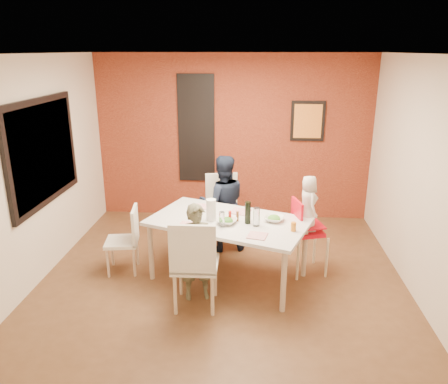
# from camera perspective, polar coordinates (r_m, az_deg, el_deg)

# --- Properties ---
(ground) EXTENTS (4.50, 4.50, 0.00)m
(ground) POSITION_cam_1_polar(r_m,az_deg,el_deg) (5.59, -0.24, -11.25)
(ground) COLOR brown
(ground) RESTS_ON ground
(ceiling) EXTENTS (4.50, 4.50, 0.02)m
(ceiling) POSITION_cam_1_polar(r_m,az_deg,el_deg) (4.87, -0.28, 17.62)
(ceiling) COLOR silver
(ceiling) RESTS_ON wall_back
(wall_back) EXTENTS (4.50, 0.02, 2.70)m
(wall_back) POSITION_cam_1_polar(r_m,az_deg,el_deg) (7.25, 1.17, 7.06)
(wall_back) COLOR beige
(wall_back) RESTS_ON ground
(wall_front) EXTENTS (4.50, 0.02, 2.70)m
(wall_front) POSITION_cam_1_polar(r_m,az_deg,el_deg) (2.98, -3.76, -9.82)
(wall_front) COLOR beige
(wall_front) RESTS_ON ground
(wall_left) EXTENTS (0.02, 4.50, 2.70)m
(wall_left) POSITION_cam_1_polar(r_m,az_deg,el_deg) (5.70, -23.45, 2.46)
(wall_left) COLOR beige
(wall_left) RESTS_ON ground
(wall_right) EXTENTS (0.02, 4.50, 2.70)m
(wall_right) POSITION_cam_1_polar(r_m,az_deg,el_deg) (5.38, 24.37, 1.48)
(wall_right) COLOR beige
(wall_right) RESTS_ON ground
(brick_accent_wall) EXTENTS (4.50, 0.02, 2.70)m
(brick_accent_wall) POSITION_cam_1_polar(r_m,az_deg,el_deg) (7.23, 1.16, 7.03)
(brick_accent_wall) COLOR maroon
(brick_accent_wall) RESTS_ON ground
(picture_window_frame) EXTENTS (0.05, 1.70, 1.30)m
(picture_window_frame) POSITION_cam_1_polar(r_m,az_deg,el_deg) (5.81, -22.55, 4.90)
(picture_window_frame) COLOR black
(picture_window_frame) RESTS_ON wall_left
(picture_window_pane) EXTENTS (0.02, 1.55, 1.15)m
(picture_window_pane) POSITION_cam_1_polar(r_m,az_deg,el_deg) (5.81, -22.42, 4.90)
(picture_window_pane) COLOR black
(picture_window_pane) RESTS_ON wall_left
(glassblock_strip) EXTENTS (0.55, 0.03, 1.70)m
(glassblock_strip) POSITION_cam_1_polar(r_m,az_deg,el_deg) (7.25, -3.63, 8.23)
(glassblock_strip) COLOR silver
(glassblock_strip) RESTS_ON wall_back
(glassblock_surround) EXTENTS (0.60, 0.03, 1.76)m
(glassblock_surround) POSITION_cam_1_polar(r_m,az_deg,el_deg) (7.24, -3.63, 8.22)
(glassblock_surround) COLOR black
(glassblock_surround) RESTS_ON wall_back
(art_print_frame) EXTENTS (0.54, 0.03, 0.64)m
(art_print_frame) POSITION_cam_1_polar(r_m,az_deg,el_deg) (7.19, 10.88, 9.09)
(art_print_frame) COLOR black
(art_print_frame) RESTS_ON wall_back
(art_print_canvas) EXTENTS (0.44, 0.01, 0.54)m
(art_print_canvas) POSITION_cam_1_polar(r_m,az_deg,el_deg) (7.18, 10.89, 9.07)
(art_print_canvas) COLOR #F7A136
(art_print_canvas) RESTS_ON wall_back
(dining_table) EXTENTS (2.11, 1.62, 0.78)m
(dining_table) POSITION_cam_1_polar(r_m,az_deg,el_deg) (5.32, 0.58, -4.36)
(dining_table) COLOR silver
(dining_table) RESTS_ON ground
(chair_near) EXTENTS (0.50, 0.50, 1.06)m
(chair_near) POSITION_cam_1_polar(r_m,az_deg,el_deg) (4.73, -3.91, -8.98)
(chair_near) COLOR silver
(chair_near) RESTS_ON ground
(chair_far) EXTENTS (0.56, 0.56, 1.02)m
(chair_far) POSITION_cam_1_polar(r_m,az_deg,el_deg) (6.40, -0.18, -1.71)
(chair_far) COLOR silver
(chair_far) RESTS_ON ground
(chair_left) EXTENTS (0.45, 0.45, 0.86)m
(chair_left) POSITION_cam_1_polar(r_m,az_deg,el_deg) (5.71, -12.49, -5.66)
(chair_left) COLOR white
(chair_left) RESTS_ON ground
(high_chair) EXTENTS (0.51, 0.51, 0.98)m
(high_chair) POSITION_cam_1_polar(r_m,az_deg,el_deg) (5.60, 10.49, -4.81)
(high_chair) COLOR red
(high_chair) RESTS_ON ground
(child_near) EXTENTS (0.47, 0.37, 1.14)m
(child_near) POSITION_cam_1_polar(r_m,az_deg,el_deg) (4.96, -3.51, -7.88)
(child_near) COLOR #52503A
(child_near) RESTS_ON ground
(child_far) EXTENTS (0.76, 0.64, 1.37)m
(child_far) POSITION_cam_1_polar(r_m,az_deg,el_deg) (6.13, -0.18, -1.47)
(child_far) COLOR black
(child_far) RESTS_ON ground
(toddler) EXTENTS (0.31, 0.39, 0.71)m
(toddler) POSITION_cam_1_polar(r_m,az_deg,el_deg) (5.49, 10.93, -1.47)
(toddler) COLOR beige
(toddler) RESTS_ON high_chair
(plate_near_left) EXTENTS (0.27, 0.27, 0.01)m
(plate_near_left) POSITION_cam_1_polar(r_m,az_deg,el_deg) (5.14, -4.75, -4.36)
(plate_near_left) COLOR white
(plate_near_left) RESTS_ON dining_table
(plate_far_mid) EXTENTS (0.29, 0.29, 0.01)m
(plate_far_mid) POSITION_cam_1_polar(r_m,az_deg,el_deg) (5.55, 2.11, -2.57)
(plate_far_mid) COLOR white
(plate_far_mid) RESTS_ON dining_table
(plate_near_right) EXTENTS (0.25, 0.25, 0.01)m
(plate_near_right) POSITION_cam_1_polar(r_m,az_deg,el_deg) (4.86, 4.36, -5.71)
(plate_near_right) COLOR white
(plate_near_right) RESTS_ON dining_table
(plate_far_left) EXTENTS (0.21, 0.21, 0.01)m
(plate_far_left) POSITION_cam_1_polar(r_m,az_deg,el_deg) (5.73, -3.17, -1.89)
(plate_far_left) COLOR white
(plate_far_left) RESTS_ON dining_table
(salad_bowl_a) EXTENTS (0.29, 0.29, 0.06)m
(salad_bowl_a) POSITION_cam_1_polar(r_m,az_deg,el_deg) (5.18, 0.36, -3.85)
(salad_bowl_a) COLOR white
(salad_bowl_a) RESTS_ON dining_table
(salad_bowl_b) EXTENTS (0.30, 0.30, 0.06)m
(salad_bowl_b) POSITION_cam_1_polar(r_m,az_deg,el_deg) (5.28, 6.56, -3.50)
(salad_bowl_b) COLOR white
(salad_bowl_b) RESTS_ON dining_table
(wine_bottle) EXTENTS (0.07, 0.07, 0.27)m
(wine_bottle) POSITION_cam_1_polar(r_m,az_deg,el_deg) (5.15, 3.13, -2.72)
(wine_bottle) COLOR black
(wine_bottle) RESTS_ON dining_table
(wine_glass_a) EXTENTS (0.07, 0.07, 0.19)m
(wine_glass_a) POSITION_cam_1_polar(r_m,az_deg,el_deg) (5.06, -0.28, -3.61)
(wine_glass_a) COLOR white
(wine_glass_a) RESTS_ON dining_table
(wine_glass_b) EXTENTS (0.08, 0.08, 0.22)m
(wine_glass_b) POSITION_cam_1_polar(r_m,az_deg,el_deg) (5.10, 4.27, -3.25)
(wine_glass_b) COLOR silver
(wine_glass_b) RESTS_ON dining_table
(paper_towel_roll) EXTENTS (0.12, 0.12, 0.26)m
(paper_towel_roll) POSITION_cam_1_polar(r_m,az_deg,el_deg) (5.24, -1.71, -2.35)
(paper_towel_roll) COLOR white
(paper_towel_roll) RESTS_ON dining_table
(condiment_red) EXTENTS (0.04, 0.04, 0.14)m
(condiment_red) POSITION_cam_1_polar(r_m,az_deg,el_deg) (5.21, 0.78, -3.22)
(condiment_red) COLOR red
(condiment_red) RESTS_ON dining_table
(condiment_green) EXTENTS (0.04, 0.04, 0.15)m
(condiment_green) POSITION_cam_1_polar(r_m,az_deg,el_deg) (5.24, 3.25, -3.03)
(condiment_green) COLOR #387627
(condiment_green) RESTS_ON dining_table
(condiment_brown) EXTENTS (0.03, 0.03, 0.13)m
(condiment_brown) POSITION_cam_1_polar(r_m,az_deg,el_deg) (5.24, 1.78, -3.19)
(condiment_brown) COLOR brown
(condiment_brown) RESTS_ON dining_table
(sippy_cup) EXTENTS (0.06, 0.06, 0.11)m
(sippy_cup) POSITION_cam_1_polar(r_m,az_deg,el_deg) (5.02, 9.06, -4.50)
(sippy_cup) COLOR orange
(sippy_cup) RESTS_ON dining_table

